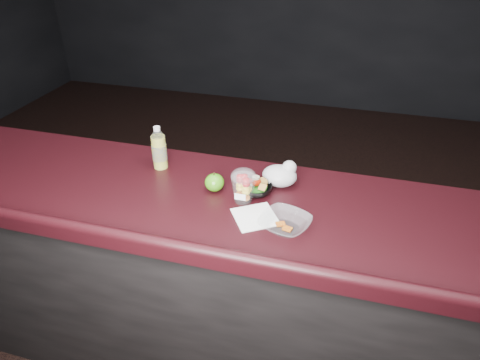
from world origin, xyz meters
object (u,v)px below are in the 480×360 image
(snack_bowl, at_px, (256,188))
(fruit_cup, at_px, (243,185))
(green_apple, at_px, (214,182))
(takeout_bowl, at_px, (285,223))
(lemonade_bottle, at_px, (159,151))

(snack_bowl, bearing_deg, fruit_cup, -118.45)
(green_apple, relative_size, takeout_bowl, 0.37)
(lemonade_bottle, distance_m, snack_bowl, 0.50)
(green_apple, height_order, takeout_bowl, green_apple)
(fruit_cup, distance_m, green_apple, 0.15)
(lemonade_bottle, relative_size, snack_bowl, 1.14)
(snack_bowl, xyz_separation_m, takeout_bowl, (0.16, -0.21, -0.00))
(takeout_bowl, bearing_deg, green_apple, 151.77)
(lemonade_bottle, relative_size, green_apple, 2.38)
(fruit_cup, relative_size, snack_bowl, 0.81)
(lemonade_bottle, height_order, takeout_bowl, lemonade_bottle)
(green_apple, bearing_deg, lemonade_bottle, 158.48)
(green_apple, bearing_deg, snack_bowl, 7.51)
(snack_bowl, bearing_deg, takeout_bowl, -51.60)
(fruit_cup, xyz_separation_m, takeout_bowl, (0.20, -0.14, -0.05))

